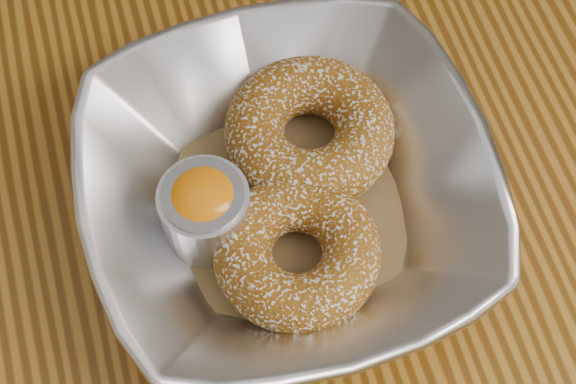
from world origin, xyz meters
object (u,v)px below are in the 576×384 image
object	(u,v)px
table	(385,270)
ramekin	(205,210)
serving_bowl	(288,193)
donut_front	(297,252)
donut_back	(309,131)

from	to	relation	value
table	ramekin	world-z (taller)	ramekin
serving_bowl	ramekin	xyz separation A→B (m)	(-0.05, -0.00, 0.01)
donut_front	ramekin	xyz separation A→B (m)	(-0.04, 0.04, 0.01)
ramekin	table	bearing A→B (deg)	-7.01
table	serving_bowl	distance (m)	0.14
serving_bowl	ramekin	distance (m)	0.05
table	ramekin	size ratio (longest dim) A/B	22.86
table	donut_back	xyz separation A→B (m)	(-0.04, 0.05, 0.13)
table	ramekin	distance (m)	0.18
table	donut_front	size ratio (longest dim) A/B	12.69
table	donut_front	bearing A→B (deg)	-163.47
serving_bowl	donut_back	bearing A→B (deg)	57.08
table	serving_bowl	size ratio (longest dim) A/B	5.10
table	ramekin	xyz separation A→B (m)	(-0.12, 0.01, 0.13)
donut_front	donut_back	bearing A→B (deg)	68.46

